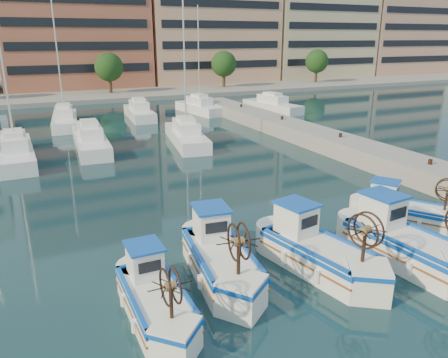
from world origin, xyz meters
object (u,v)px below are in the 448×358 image
Objects in this scene: fishing_boat_b at (220,256)px; fishing_boat_c at (316,249)px; fishing_boat_a at (154,296)px; fishing_boat_d at (405,242)px; fishing_boat_e at (403,209)px.

fishing_boat_b is 0.99× the size of fishing_boat_c.
fishing_boat_b is at bearing 24.84° from fishing_boat_a.
fishing_boat_c is (6.26, 0.24, 0.11)m from fishing_boat_a.
fishing_boat_a is 6.26m from fishing_boat_c.
fishing_boat_b is at bearing 157.06° from fishing_boat_d.
fishing_boat_e is (6.24, 1.74, -0.13)m from fishing_boat_c.
fishing_boat_c is at bearing 157.22° from fishing_boat_d.
fishing_boat_d is (6.80, -2.07, 0.06)m from fishing_boat_b.
fishing_boat_b reaches higher than fishing_boat_e.
fishing_boat_a is at bearing 154.65° from fishing_boat_e.
fishing_boat_e is at bearing 37.71° from fishing_boat_d.
fishing_boat_c is at bearing 2.34° from fishing_boat_a.
fishing_boat_c is at bearing 161.26° from fishing_boat_e.
fishing_boat_a is 3.10m from fishing_boat_b.
fishing_boat_d reaches higher than fishing_boat_a.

